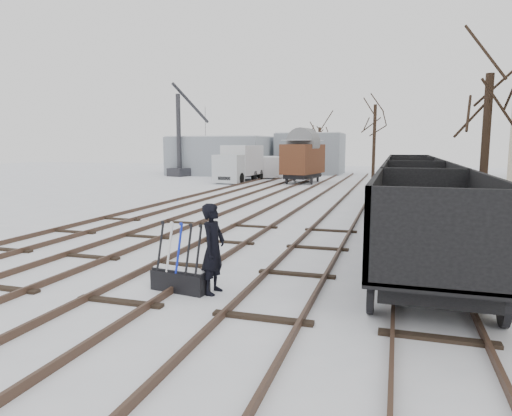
% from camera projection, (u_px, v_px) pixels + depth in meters
% --- Properties ---
extents(ground, '(120.00, 120.00, 0.00)m').
position_uv_depth(ground, '(186.00, 266.00, 12.06)').
color(ground, white).
rests_on(ground, ground).
extents(tracks, '(13.90, 52.00, 0.16)m').
position_uv_depth(tracks, '(295.00, 202.00, 24.99)').
color(tracks, black).
rests_on(tracks, ground).
extents(shed_left, '(10.00, 8.00, 4.10)m').
position_uv_depth(shed_left, '(222.00, 155.00, 49.65)').
color(shed_left, gray).
rests_on(shed_left, ground).
extents(shed_right, '(7.00, 6.00, 4.50)m').
position_uv_depth(shed_right, '(311.00, 153.00, 50.77)').
color(shed_right, gray).
rests_on(shed_right, ground).
extents(ground_frame, '(1.35, 0.62, 1.49)m').
position_uv_depth(ground_frame, '(180.00, 278.00, 9.95)').
color(ground_frame, black).
rests_on(ground_frame, ground).
extents(worker, '(0.50, 0.74, 1.95)m').
position_uv_depth(worker, '(213.00, 249.00, 9.73)').
color(worker, black).
rests_on(worker, ground).
extents(freight_wagon_a, '(2.47, 6.17, 2.52)m').
position_uv_depth(freight_wagon_a, '(429.00, 246.00, 10.08)').
color(freight_wagon_a, black).
rests_on(freight_wagon_a, ground).
extents(freight_wagon_b, '(2.47, 6.17, 2.52)m').
position_uv_depth(freight_wagon_b, '(417.00, 208.00, 16.13)').
color(freight_wagon_b, black).
rests_on(freight_wagon_b, ground).
extents(freight_wagon_c, '(2.47, 6.17, 2.52)m').
position_uv_depth(freight_wagon_c, '(412.00, 191.00, 22.19)').
color(freight_wagon_c, black).
rests_on(freight_wagon_c, ground).
extents(freight_wagon_d, '(2.47, 6.17, 2.52)m').
position_uv_depth(freight_wagon_d, '(409.00, 181.00, 28.25)').
color(freight_wagon_d, black).
rests_on(freight_wagon_d, ground).
extents(box_van_wagon, '(3.30, 5.05, 3.57)m').
position_uv_depth(box_van_wagon, '(303.00, 158.00, 38.16)').
color(box_van_wagon, black).
rests_on(box_van_wagon, ground).
extents(lorry, '(2.47, 7.00, 3.14)m').
position_uv_depth(lorry, '(240.00, 163.00, 39.70)').
color(lorry, black).
rests_on(lorry, ground).
extents(panel_van, '(3.77, 5.05, 2.05)m').
position_uv_depth(panel_van, '(269.00, 167.00, 44.82)').
color(panel_van, silver).
rests_on(panel_van, ground).
extents(crane, '(2.35, 5.56, 9.31)m').
position_uv_depth(crane, '(180.00, 152.00, 46.52)').
color(crane, '#2A2A2F').
rests_on(crane, ground).
extents(tree_near, '(0.30, 0.30, 5.74)m').
position_uv_depth(tree_near, '(485.00, 153.00, 16.84)').
color(tree_near, black).
rests_on(tree_near, ground).
extents(tree_far_left, '(0.30, 0.30, 5.06)m').
position_uv_depth(tree_far_left, '(319.00, 151.00, 49.46)').
color(tree_far_left, black).
rests_on(tree_far_left, ground).
extents(tree_far_right, '(0.30, 0.30, 6.82)m').
position_uv_depth(tree_far_right, '(374.00, 142.00, 41.78)').
color(tree_far_right, black).
rests_on(tree_far_right, ground).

